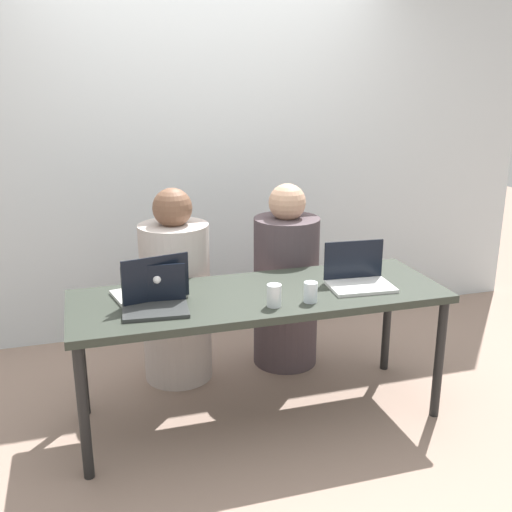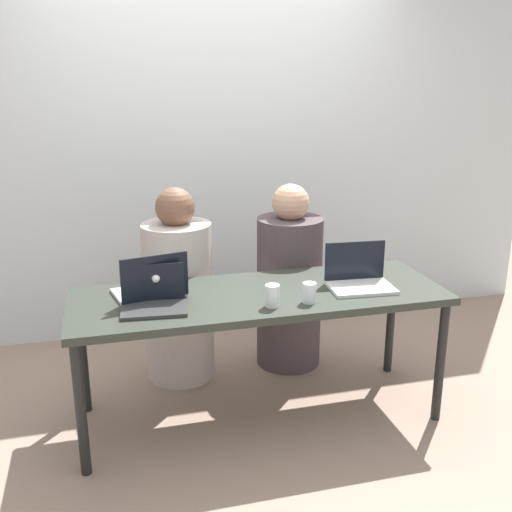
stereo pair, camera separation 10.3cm
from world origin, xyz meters
The scene contains 10 objects.
ground_plane centered at (0.00, 0.00, 0.00)m, with size 12.00×12.00×0.00m, color gray.
back_wall centered at (0.00, 1.34, 1.21)m, with size 5.05×0.10×2.43m, color silver.
desk centered at (0.00, 0.00, 0.66)m, with size 1.94×0.67×0.72m.
person_on_left centered at (-0.35, 0.57, 0.53)m, with size 0.43×0.43×1.18m.
person_on_right centered at (0.35, 0.57, 0.52)m, with size 0.46×0.46×1.17m.
laptop_back_left centered at (-0.55, 0.08, 0.77)m, with size 0.39×0.32×0.24m.
laptop_front_left centered at (-0.55, -0.08, 0.76)m, with size 0.33×0.25×0.20m.
laptop_front_right centered at (0.54, -0.05, 0.77)m, with size 0.35×0.28×0.23m.
water_glass_center centered at (0.01, -0.20, 0.77)m, with size 0.07×0.07×0.11m.
water_glass_right centered at (0.20, -0.19, 0.76)m, with size 0.07×0.07×0.10m.
Camera 2 is at (-0.76, -2.81, 1.81)m, focal length 42.00 mm.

